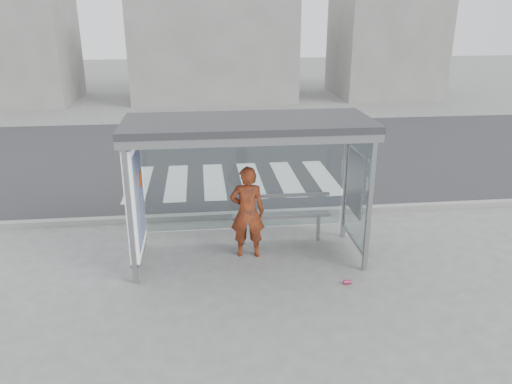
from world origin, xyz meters
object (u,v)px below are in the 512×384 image
at_px(bus_shelter, 227,155).
at_px(person, 247,212).
at_px(bench, 281,215).
at_px(soda_can, 347,282).

height_order(bus_shelter, person, bus_shelter).
distance_m(bus_shelter, bench, 1.84).
bearing_deg(bus_shelter, bench, 25.95).
xyz_separation_m(bus_shelter, bench, (1.07, 0.52, -1.40)).
relative_size(bench, soda_can, 14.38).
distance_m(bus_shelter, person, 1.16).
height_order(person, bench, person).
bearing_deg(person, bus_shelter, 12.56).
relative_size(bus_shelter, bench, 2.20).
height_order(bus_shelter, bench, bus_shelter).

